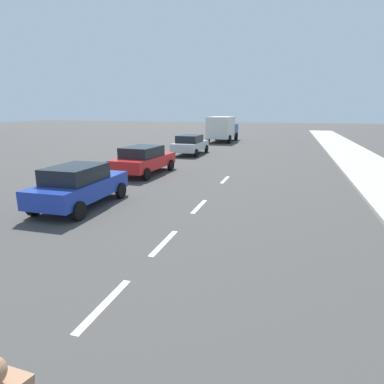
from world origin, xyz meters
TOP-DOWN VIEW (x-y plane):
  - ground_plane at (0.00, 20.00)m, footprint 160.00×160.00m
  - sidewalk_strip at (7.91, 22.00)m, footprint 3.60×80.00m
  - lane_stripe_2 at (0.00, 6.94)m, footprint 0.16×1.80m
  - lane_stripe_3 at (0.00, 9.96)m, footprint 0.16×1.80m
  - lane_stripe_4 at (0.00, 13.54)m, footprint 0.16×1.80m
  - lane_stripe_5 at (0.00, 18.55)m, footprint 0.16×1.80m
  - parked_car_blue at (-4.26, 12.25)m, footprint 2.01×4.25m
  - parked_car_red at (-4.69, 18.76)m, footprint 2.29×4.61m
  - parked_car_silver at (-4.64, 27.48)m, footprint 2.11×4.51m
  - delivery_truck at (-4.36, 39.01)m, footprint 2.79×6.30m

SIDE VIEW (x-z plane):
  - ground_plane at x=0.00m, z-range 0.00..0.00m
  - lane_stripe_2 at x=0.00m, z-range 0.00..0.01m
  - lane_stripe_3 at x=0.00m, z-range 0.00..0.01m
  - lane_stripe_4 at x=0.00m, z-range 0.00..0.01m
  - lane_stripe_5 at x=0.00m, z-range 0.00..0.01m
  - sidewalk_strip at x=7.91m, z-range 0.00..0.14m
  - parked_car_blue at x=-4.26m, z-range 0.05..1.62m
  - parked_car_silver at x=-4.64m, z-range 0.06..1.63m
  - parked_car_red at x=-4.69m, z-range 0.06..1.63m
  - delivery_truck at x=-4.36m, z-range 0.10..2.90m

